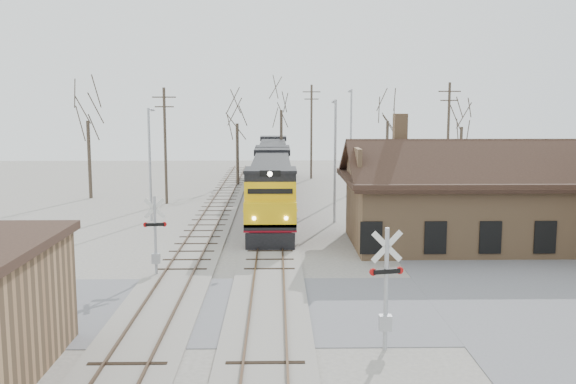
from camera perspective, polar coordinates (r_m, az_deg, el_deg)
The scene contains 20 objects.
ground at distance 27.35m, azimuth -1.81°, elevation -10.28°, with size 140.00×140.00×0.00m, color #A7A297.
road at distance 27.35m, azimuth -1.81°, elevation -10.25°, with size 60.00×9.00×0.03m, color slate.
track_main at distance 41.85m, azimuth -1.53°, elevation -3.77°, with size 3.40×90.00×0.24m.
track_siding at distance 42.13m, azimuth -7.68°, elevation -3.76°, with size 3.40×90.00×0.24m.
depot at distance 40.19m, azimuth 15.78°, elevation -1.17°, with size 15.20×9.31×7.90m.
locomotive_lead at distance 46.47m, azimuth -1.49°, elevation 0.35°, with size 3.10×20.79×4.62m.
locomotive_trailing at distance 67.41m, azimuth -1.35°, elevation 2.70°, with size 3.10×20.79×4.37m.
crossbuck_near at distance 22.64m, azimuth 8.70°, elevation -8.93°, with size 1.22×0.35×4.33m.
crossbuck_far at distance 32.36m, azimuth -11.71°, elevation -4.11°, with size 1.15×0.30×4.03m.
streetlight_a at distance 47.57m, azimuth -12.16°, elevation 3.02°, with size 0.25×2.04×8.20m.
streetlight_b at distance 45.93m, azimuth 4.19°, elevation 3.38°, with size 0.25×2.04×8.79m.
streetlight_c at distance 60.77m, azimuth 5.60°, elevation 4.96°, with size 0.25×2.04×9.83m.
utility_pole_a at distance 55.32m, azimuth -10.86°, elevation 4.25°, with size 2.00×0.24×9.84m.
utility_pole_b at distance 72.77m, azimuth 2.09°, elevation 5.53°, with size 2.00×0.24×10.59m.
utility_pole_c at distance 59.69m, azimuth 14.03°, elevation 4.68°, with size 2.00×0.24×10.38m.
tree_a at distance 60.18m, azimuth -17.42°, elevation 7.16°, with size 4.66×4.66×11.42m.
tree_b at distance 66.89m, azimuth -4.56°, elevation 7.00°, with size 4.31×4.31×10.55m.
tree_c at distance 73.13m, azimuth -0.61°, elevation 8.30°, with size 5.18×5.18×12.69m.
tree_d at distance 71.95m, azimuth 8.87°, elevation 7.14°, with size 4.41×4.41×10.80m.
tree_e at distance 69.63m, azimuth 15.21°, elevation 6.43°, with size 4.06×4.06×9.94m.
Camera 1 is at (0.38, -25.98, 8.53)m, focal length 40.00 mm.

